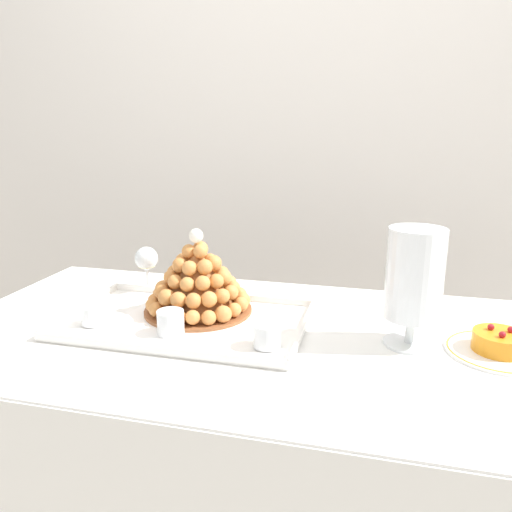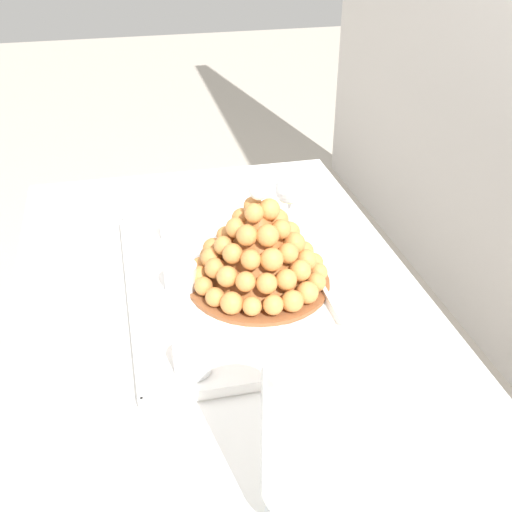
{
  "view_description": "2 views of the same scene",
  "coord_description": "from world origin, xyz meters",
  "px_view_note": "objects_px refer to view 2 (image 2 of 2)",
  "views": [
    {
      "loc": [
        0.25,
        -1.05,
        1.26
      ],
      "look_at": [
        -0.02,
        0.03,
        0.96
      ],
      "focal_mm": 35.06,
      "sensor_mm": 36.0,
      "label": 1
    },
    {
      "loc": [
        0.81,
        -0.15,
        1.48
      ],
      "look_at": [
        0.03,
        0.02,
        0.99
      ],
      "focal_mm": 44.59,
      "sensor_mm": 36.0,
      "label": 2
    }
  ],
  "objects_px": {
    "serving_tray": "(224,287)",
    "dessert_cup_mid_left": "(181,279)",
    "dessert_cup_left": "(173,229)",
    "dessert_cup_centre": "(192,358)",
    "croquembouche": "(259,248)",
    "wine_glass": "(290,192)",
    "macaron_goblet": "(315,431)"
  },
  "relations": [
    {
      "from": "dessert_cup_mid_left",
      "to": "dessert_cup_centre",
      "type": "height_order",
      "value": "dessert_cup_mid_left"
    },
    {
      "from": "dessert_cup_centre",
      "to": "macaron_goblet",
      "type": "distance_m",
      "value": 0.34
    },
    {
      "from": "dessert_cup_centre",
      "to": "wine_glass",
      "type": "height_order",
      "value": "wine_glass"
    },
    {
      "from": "dessert_cup_mid_left",
      "to": "macaron_goblet",
      "type": "height_order",
      "value": "macaron_goblet"
    },
    {
      "from": "croquembouche",
      "to": "dessert_cup_mid_left",
      "type": "relative_size",
      "value": 4.43
    },
    {
      "from": "dessert_cup_left",
      "to": "wine_glass",
      "type": "bearing_deg",
      "value": 85.53
    },
    {
      "from": "dessert_cup_centre",
      "to": "dessert_cup_mid_left",
      "type": "bearing_deg",
      "value": 177.27
    },
    {
      "from": "serving_tray",
      "to": "dessert_cup_centre",
      "type": "distance_m",
      "value": 0.24
    },
    {
      "from": "macaron_goblet",
      "to": "wine_glass",
      "type": "distance_m",
      "value": 0.74
    },
    {
      "from": "serving_tray",
      "to": "dessert_cup_centre",
      "type": "bearing_deg",
      "value": -22.09
    },
    {
      "from": "macaron_goblet",
      "to": "wine_glass",
      "type": "relative_size",
      "value": 1.9
    },
    {
      "from": "dessert_cup_centre",
      "to": "wine_glass",
      "type": "bearing_deg",
      "value": 146.51
    },
    {
      "from": "serving_tray",
      "to": "macaron_goblet",
      "type": "xyz_separation_m",
      "value": [
        0.52,
        0.01,
        0.15
      ]
    },
    {
      "from": "dessert_cup_centre",
      "to": "macaron_goblet",
      "type": "relative_size",
      "value": 0.23
    },
    {
      "from": "croquembouche",
      "to": "wine_glass",
      "type": "distance_m",
      "value": 0.23
    },
    {
      "from": "wine_glass",
      "to": "croquembouche",
      "type": "bearing_deg",
      "value": -30.21
    },
    {
      "from": "dessert_cup_left",
      "to": "dessert_cup_mid_left",
      "type": "bearing_deg",
      "value": -1.97
    },
    {
      "from": "croquembouche",
      "to": "dessert_cup_centre",
      "type": "height_order",
      "value": "croquembouche"
    },
    {
      "from": "serving_tray",
      "to": "macaron_goblet",
      "type": "height_order",
      "value": "macaron_goblet"
    },
    {
      "from": "serving_tray",
      "to": "dessert_cup_mid_left",
      "type": "relative_size",
      "value": 9.45
    },
    {
      "from": "serving_tray",
      "to": "croquembouche",
      "type": "bearing_deg",
      "value": 83.65
    },
    {
      "from": "wine_glass",
      "to": "dessert_cup_left",
      "type": "bearing_deg",
      "value": -94.47
    },
    {
      "from": "serving_tray",
      "to": "macaron_goblet",
      "type": "bearing_deg",
      "value": 1.24
    },
    {
      "from": "serving_tray",
      "to": "croquembouche",
      "type": "height_order",
      "value": "croquembouche"
    },
    {
      "from": "serving_tray",
      "to": "dessert_cup_left",
      "type": "bearing_deg",
      "value": -160.74
    },
    {
      "from": "macaron_goblet",
      "to": "wine_glass",
      "type": "bearing_deg",
      "value": 166.53
    },
    {
      "from": "dessert_cup_left",
      "to": "dessert_cup_centre",
      "type": "xyz_separation_m",
      "value": [
        0.43,
        -0.02,
        0.0
      ]
    },
    {
      "from": "croquembouche",
      "to": "dessert_cup_left",
      "type": "xyz_separation_m",
      "value": [
        -0.22,
        -0.14,
        -0.06
      ]
    },
    {
      "from": "croquembouche",
      "to": "macaron_goblet",
      "type": "height_order",
      "value": "macaron_goblet"
    },
    {
      "from": "serving_tray",
      "to": "croquembouche",
      "type": "relative_size",
      "value": 2.13
    },
    {
      "from": "dessert_cup_mid_left",
      "to": "dessert_cup_centre",
      "type": "relative_size",
      "value": 1.03
    },
    {
      "from": "serving_tray",
      "to": "dessert_cup_mid_left",
      "type": "xyz_separation_m",
      "value": [
        -0.0,
        -0.08,
        0.03
      ]
    }
  ]
}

